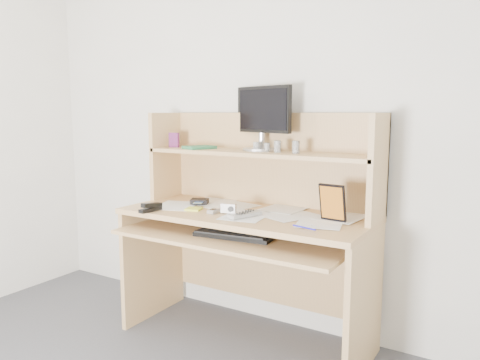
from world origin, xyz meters
The scene contains 19 objects.
back_wall centered at (0.00, 1.80, 1.25)m, with size 3.60×0.04×2.50m, color white.
desk centered at (0.00, 1.56, 0.69)m, with size 1.40×0.70×1.30m.
paper_clutter centered at (0.00, 1.48, 0.75)m, with size 1.32×0.54×0.01m, color white.
keyboard centered at (0.03, 1.32, 0.66)m, with size 0.44×0.20×0.03m.
tv_remote centered at (0.06, 1.37, 0.77)m, with size 0.05×0.20×0.02m, color gray.
flip_phone centered at (-0.14, 1.37, 0.77)m, with size 0.04×0.08×0.02m, color #BAB9BC.
stapler centered at (-0.46, 1.22, 0.78)m, with size 0.04×0.14×0.04m, color black.
wallet centered at (-0.36, 1.54, 0.77)m, with size 0.10×0.08×0.03m, color black.
sticky_note_pad centered at (-0.29, 1.38, 0.76)m, with size 0.08×0.08×0.01m, color #D5E23B.
digital_camera centered at (-0.06, 1.40, 0.78)m, with size 0.08×0.03×0.05m, color silver.
game_case centered at (0.50, 1.50, 0.85)m, with size 0.14×0.02×0.19m, color black.
blue_pen centered at (0.43, 1.30, 0.76)m, with size 0.01×0.01×0.13m, color #1D19BD.
card_box centered at (-0.61, 1.62, 1.13)m, with size 0.07×0.02×0.09m, color #A52816.
shelf_book centered at (-0.40, 1.60, 1.09)m, with size 0.13×0.18×0.02m, color #36874C.
chip_stack_a centered at (0.06, 1.62, 1.11)m, with size 0.04×0.04×0.05m, color black.
chip_stack_b centered at (0.13, 1.61, 1.11)m, with size 0.04×0.04×0.07m, color silver.
chip_stack_c centered at (0.00, 1.62, 1.11)m, with size 0.04×0.04×0.05m, color black.
chip_stack_d centered at (0.25, 1.60, 1.12)m, with size 0.04×0.04×0.07m, color silver.
monitor centered at (-0.02, 1.71, 1.28)m, with size 0.42×0.21×0.37m.
Camera 1 is at (1.30, -0.71, 1.30)m, focal length 35.00 mm.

